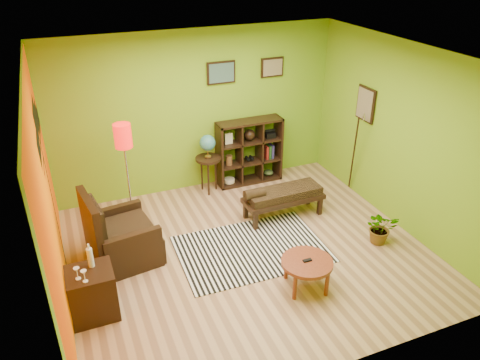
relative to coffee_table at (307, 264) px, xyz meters
name	(u,v)px	position (x,y,z in m)	size (l,w,h in m)	color
ground	(247,252)	(-0.41, 0.98, -0.35)	(5.00, 5.00, 0.00)	tan
room_shell	(241,138)	(-0.50, 0.99, 1.45)	(5.04, 4.54, 2.82)	#73A81C
zebra_rug	(251,249)	(-0.33, 1.01, -0.35)	(2.12, 1.43, 0.01)	white
coffee_table	(307,264)	(0.00, 0.00, 0.00)	(0.67, 0.67, 0.43)	brown
armchair	(119,240)	(-2.13, 1.50, -0.02)	(1.01, 1.01, 1.08)	black
side_cabinet	(92,293)	(-2.61, 0.52, -0.03)	(0.54, 0.49, 0.95)	black
floor_lamp	(124,146)	(-1.81, 2.24, 1.05)	(0.26, 0.26, 1.74)	silver
globe_table	(208,149)	(-0.33, 2.92, 0.47)	(0.44, 0.44, 1.08)	black
cube_shelf	(250,152)	(0.51, 3.01, 0.25)	(1.20, 0.35, 1.20)	black
bench	(281,196)	(0.48, 1.67, 0.04)	(1.34, 0.49, 0.61)	black
potted_plant	(380,231)	(1.52, 0.46, -0.15)	(0.46, 0.51, 0.40)	#26661E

